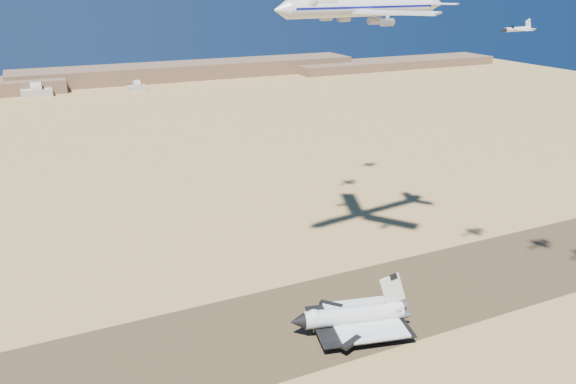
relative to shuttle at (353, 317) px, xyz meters
name	(u,v)px	position (x,y,z in m)	size (l,w,h in m)	color
ground	(286,327)	(-19.11, 11.21, -5.39)	(1200.00, 1200.00, 0.00)	#AF864D
runway	(286,327)	(-19.11, 11.21, -5.36)	(600.00, 50.00, 0.06)	#4A3C25
ridgeline	(150,76)	(46.21, 538.51, 2.24)	(960.00, 90.00, 18.00)	#7D6045
hangars	(33,93)	(-83.11, 489.64, -0.56)	(200.50, 29.50, 30.00)	beige
shuttle	(353,317)	(0.00, 0.00, 0.00)	(40.78, 30.79, 20.06)	silver
carrier_747	(358,8)	(21.89, 39.92, 95.53)	(75.58, 57.85, 18.76)	silver
crew_a	(383,331)	(8.51, -5.43, -4.51)	(0.60, 0.40, 1.66)	#C3350B
crew_b	(386,336)	(7.71, -8.39, -4.38)	(0.93, 0.54, 1.91)	#C3350B
crew_c	(383,337)	(6.71, -8.19, -4.52)	(0.95, 0.49, 1.62)	#C3350B
chase_jet_a	(517,29)	(56.87, 1.13, 89.90)	(15.16, 8.45, 3.79)	silver
chase_jet_d	(336,8)	(38.23, 84.38, 93.60)	(14.50, 8.41, 3.69)	silver
chase_jet_e	(364,2)	(66.96, 107.99, 94.96)	(13.92, 7.65, 3.47)	silver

